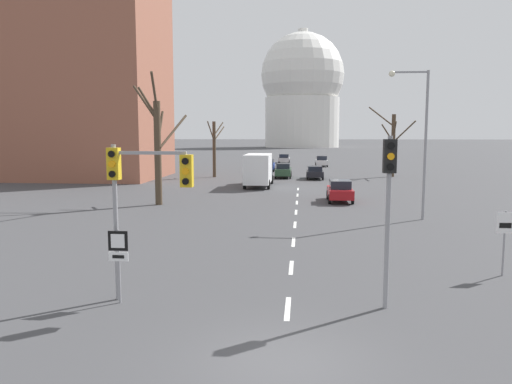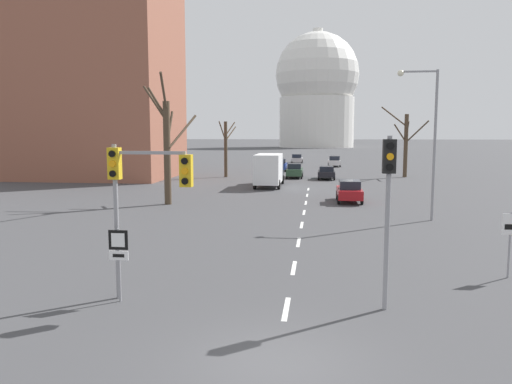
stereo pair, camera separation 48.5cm
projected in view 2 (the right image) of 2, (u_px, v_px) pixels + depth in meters
ground_plane at (276, 364)px, 11.13m from camera, size 800.00×800.00×0.00m
lane_stripe_0 at (286, 309)px, 14.61m from camera, size 0.16×2.00×0.01m
lane_stripe_1 at (294, 268)px, 19.05m from camera, size 0.16×2.00×0.01m
lane_stripe_2 at (299, 242)px, 23.48m from camera, size 0.16×2.00×0.01m
lane_stripe_3 at (302, 225)px, 27.91m from camera, size 0.16×2.00×0.01m
lane_stripe_4 at (304, 212)px, 32.35m from camera, size 0.16×2.00×0.01m
lane_stripe_5 at (306, 203)px, 36.78m from camera, size 0.16×2.00×0.01m
lane_stripe_6 at (307, 195)px, 41.22m from camera, size 0.16×2.00×0.01m
lane_stripe_7 at (308, 189)px, 45.65m from camera, size 0.16×2.00×0.01m
traffic_signal_near_left at (140, 182)px, 15.04m from camera, size 2.58×0.34×4.79m
traffic_signal_near_right at (388, 190)px, 14.15m from camera, size 0.36×0.34×5.05m
route_sign_post at (119, 252)px, 15.07m from camera, size 0.60×0.08×2.27m
speed_limit_sign at (510, 234)px, 17.54m from camera, size 0.60×0.08×2.37m
street_lamp_right at (428, 129)px, 28.81m from camera, size 2.31×0.36×8.72m
sedan_near_left at (349, 191)px, 37.13m from camera, size 1.84×4.20×1.63m
sedan_near_right at (326, 172)px, 55.50m from camera, size 1.88×4.21×1.46m
sedan_mid_centre at (334, 161)px, 76.61m from camera, size 1.87×4.49×1.63m
sedan_far_left at (297, 159)px, 85.49m from camera, size 1.92×3.93×1.52m
sedan_far_right at (295, 170)px, 57.15m from camera, size 1.84×4.32×1.67m
sedan_distant_centre at (280, 165)px, 66.97m from camera, size 1.74×3.83×1.66m
delivery_truck at (269, 169)px, 47.73m from camera, size 2.44×7.20×3.14m
bare_tree_left_near at (167, 145)px, 35.65m from camera, size 3.65×5.08×9.19m
bare_tree_right_near at (406, 142)px, 57.72m from camera, size 4.99×4.35×8.28m
bare_tree_left_far at (226, 146)px, 58.03m from camera, size 1.41×3.85×6.47m
capitol_dome at (317, 90)px, 178.19m from camera, size 29.58×29.58×41.78m
apartment_block_left at (93, 74)px, 57.08m from camera, size 18.00×14.00×23.64m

